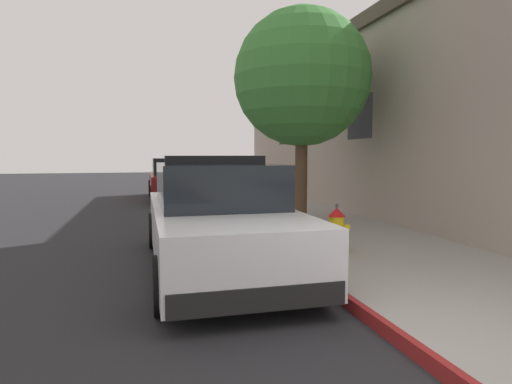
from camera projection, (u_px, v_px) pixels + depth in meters
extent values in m
cube|color=#232326|center=(61.00, 220.00, 11.87)|extent=(28.60, 60.00, 0.20)
cube|color=gray|center=(270.00, 207.00, 13.37)|extent=(3.17, 60.00, 0.14)
cube|color=maroon|center=(219.00, 209.00, 12.96)|extent=(0.08, 60.00, 0.14)
cube|color=gray|center=(445.00, 128.00, 11.67)|extent=(5.13, 21.60, 4.81)
cube|color=#473D33|center=(449.00, 30.00, 11.44)|extent=(5.37, 21.84, 0.36)
cube|color=black|center=(361.00, 117.00, 11.01)|extent=(0.06, 1.30, 1.10)
cube|color=black|center=(285.00, 130.00, 16.83)|extent=(0.06, 1.30, 1.10)
cube|color=white|center=(217.00, 230.00, 6.39)|extent=(1.84, 4.80, 0.76)
cube|color=black|center=(215.00, 184.00, 6.47)|extent=(1.64, 2.50, 0.60)
cube|color=black|center=(258.00, 298.00, 4.16)|extent=(1.76, 0.16, 0.24)
cube|color=black|center=(198.00, 223.00, 8.67)|extent=(1.76, 0.16, 0.24)
cylinder|color=black|center=(155.00, 231.00, 7.83)|extent=(0.22, 0.64, 0.64)
cylinder|color=black|center=(247.00, 227.00, 8.27)|extent=(0.22, 0.64, 0.64)
cylinder|color=black|center=(164.00, 285.00, 4.56)|extent=(0.22, 0.64, 0.64)
cylinder|color=black|center=(315.00, 274.00, 4.99)|extent=(0.22, 0.64, 0.64)
cube|color=black|center=(216.00, 160.00, 6.39)|extent=(1.48, 0.20, 0.12)
cube|color=red|center=(192.00, 160.00, 6.31)|extent=(0.44, 0.18, 0.11)
cube|color=#1E33E0|center=(239.00, 160.00, 6.48)|extent=(0.44, 0.18, 0.11)
cube|color=maroon|center=(175.00, 184.00, 16.50)|extent=(1.84, 4.80, 0.76)
cube|color=black|center=(174.00, 166.00, 16.59)|extent=(1.64, 2.50, 0.60)
cube|color=black|center=(180.00, 196.00, 14.27)|extent=(1.76, 0.16, 0.24)
cube|color=black|center=(171.00, 186.00, 18.78)|extent=(1.76, 0.16, 0.24)
cylinder|color=black|center=(151.00, 188.00, 17.95)|extent=(0.22, 0.64, 0.64)
cylinder|color=black|center=(193.00, 187.00, 18.38)|extent=(0.22, 0.64, 0.64)
cylinder|color=black|center=(153.00, 195.00, 14.67)|extent=(0.22, 0.64, 0.64)
cylinder|color=black|center=(203.00, 194.00, 15.11)|extent=(0.22, 0.64, 0.64)
cylinder|color=#4C4C51|center=(336.00, 249.00, 7.02)|extent=(0.32, 0.32, 0.06)
cylinder|color=yellow|center=(336.00, 232.00, 6.99)|extent=(0.24, 0.24, 0.50)
cone|color=red|center=(337.00, 212.00, 6.97)|extent=(0.28, 0.28, 0.14)
cylinder|color=#4C4C51|center=(337.00, 206.00, 6.96)|extent=(0.05, 0.05, 0.06)
cylinder|color=yellow|center=(327.00, 228.00, 6.95)|extent=(0.10, 0.10, 0.10)
cylinder|color=yellow|center=(346.00, 227.00, 7.03)|extent=(0.10, 0.10, 0.10)
cylinder|color=yellow|center=(341.00, 233.00, 6.82)|extent=(0.13, 0.12, 0.13)
cylinder|color=brown|center=(301.00, 174.00, 9.92)|extent=(0.28, 0.28, 2.20)
sphere|color=#387A33|center=(302.00, 78.00, 9.73)|extent=(3.08, 3.08, 3.08)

